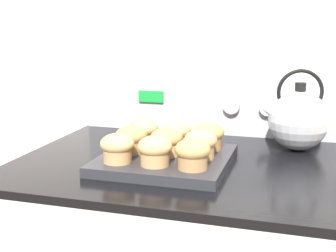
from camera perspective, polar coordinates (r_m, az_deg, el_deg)
wall_back at (r=1.40m, az=5.74°, el=11.85°), size 8.00×0.05×2.40m
control_panel at (r=1.37m, az=5.21°, el=2.90°), size 0.76×0.07×0.18m
muffin_pan at (r=1.07m, az=-0.30°, el=-4.15°), size 0.29×0.29×0.02m
muffin_r0_c0 at (r=1.01m, az=-6.20°, el=-2.62°), size 0.07×0.07×0.06m
muffin_r0_c1 at (r=0.98m, az=-1.61°, el=-2.98°), size 0.07×0.07×0.06m
muffin_r0_c2 at (r=0.96m, az=3.02°, el=-3.37°), size 0.07×0.07×0.06m
muffin_r1_c0 at (r=1.08m, az=-4.50°, el=-1.56°), size 0.07×0.07×0.06m
muffin_r1_c1 at (r=1.06m, az=-0.19°, el=-1.86°), size 0.07×0.07×0.06m
muffin_r1_c2 at (r=1.04m, az=3.98°, el=-2.16°), size 0.07×0.07×0.06m
muffin_r2_c0 at (r=1.15m, az=-3.01°, el=-0.63°), size 0.07×0.07×0.06m
muffin_r2_c1 at (r=1.13m, az=0.96°, el=-0.89°), size 0.07×0.07×0.06m
muffin_r2_c2 at (r=1.11m, az=5.01°, el=-1.15°), size 0.07×0.07×0.06m
tea_kettle at (r=1.22m, az=15.56°, el=0.81°), size 0.18×0.15×0.21m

